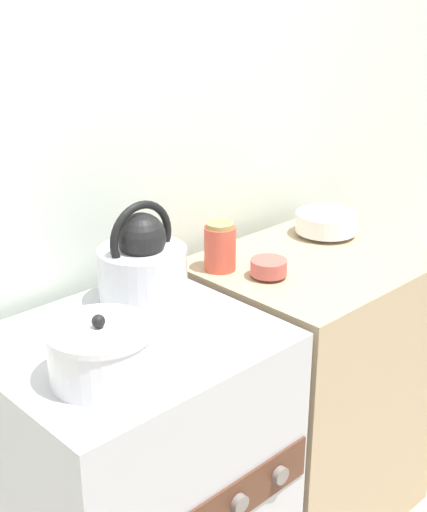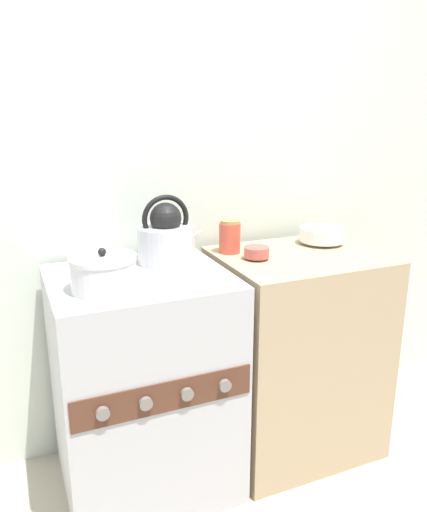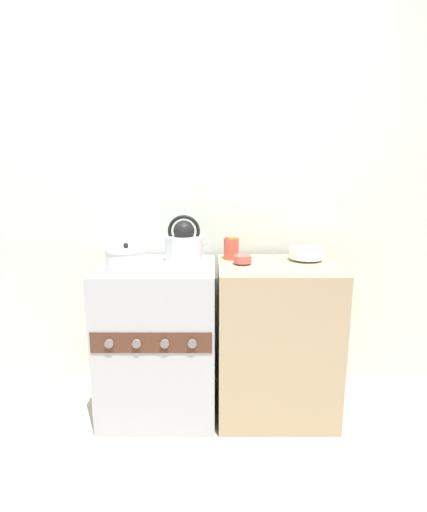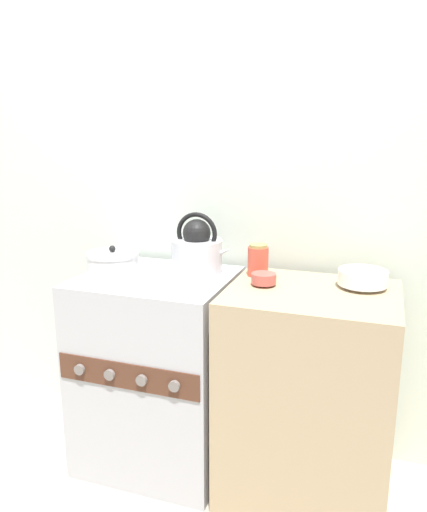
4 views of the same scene
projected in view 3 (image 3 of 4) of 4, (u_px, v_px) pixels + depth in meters
The scene contains 9 objects.
ground_plane at pixel (155, 437), 2.13m from camera, with size 12.00×12.00×0.00m, color #B2A893.
wall_back at pixel (163, 194), 2.49m from camera, with size 7.00×0.06×2.50m.
stove at pixel (159, 339), 2.31m from camera, with size 0.64×0.58×0.88m.
counter at pixel (275, 339), 2.31m from camera, with size 0.66×0.54×0.89m.
kettle at pixel (185, 244), 2.32m from camera, with size 0.27×0.22×0.27m.
cooking_pot at pixel (127, 259), 2.11m from camera, with size 0.22×0.22×0.15m.
enamel_bowl at pixel (306, 253), 2.31m from camera, with size 0.19×0.19×0.07m.
small_ceramic_bowl at pixel (243, 259), 2.21m from camera, with size 0.10×0.10×0.05m.
storage_jar at pixel (231, 248), 2.33m from camera, with size 0.09×0.09×0.14m.
Camera 3 is at (0.32, -1.88, 1.40)m, focal length 28.00 mm.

